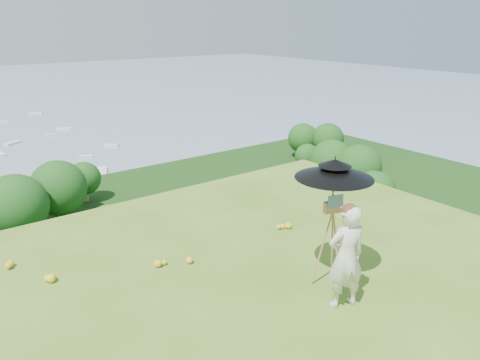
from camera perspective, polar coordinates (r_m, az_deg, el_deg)
painter at (r=6.97m, az=12.80°, el=-9.13°), size 0.67×0.53×1.60m
field_easel at (r=7.48m, az=11.01°, el=-7.19°), size 0.75×0.75×1.54m
sun_umbrella at (r=7.16m, az=11.34°, el=-0.43°), size 1.39×1.39×0.85m
painter_cap at (r=6.65m, az=13.26°, el=-3.37°), size 0.27×0.30×0.10m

